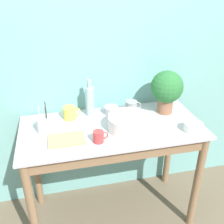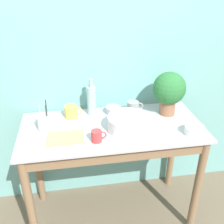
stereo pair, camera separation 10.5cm
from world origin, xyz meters
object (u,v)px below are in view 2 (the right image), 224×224
potted_plant (169,90)px  tray_board (65,138)px  bowl_small_enamel_white (194,130)px  bowl_wash_large (128,123)px  mug_red (97,136)px  mug_grey (133,107)px  utensil_cup (45,123)px  mug_yellow (71,112)px  bowl_small_steel (113,110)px  bottle_tall (92,100)px

potted_plant → tray_board: 0.86m
bowl_small_enamel_white → tray_board: bowl_small_enamel_white is taller
bowl_wash_large → mug_red: bearing=-154.4°
bowl_wash_large → mug_grey: size_ratio=2.26×
bowl_wash_large → utensil_cup: (-0.59, 0.10, 0.00)m
potted_plant → mug_grey: bearing=166.9°
utensil_cup → tray_board: (0.14, -0.15, -0.05)m
bowl_wash_large → mug_grey: 0.26m
mug_grey → bowl_small_enamel_white: bearing=-47.6°
mug_yellow → utensil_cup: (-0.19, -0.15, 0.01)m
mug_red → tray_board: size_ratio=0.42×
mug_grey → mug_yellow: bearing=179.9°
mug_red → bowl_small_steel: (0.17, 0.37, -0.01)m
utensil_cup → tray_board: size_ratio=0.92×
bottle_tall → mug_grey: (0.33, -0.03, -0.08)m
mug_red → potted_plant: bearing=26.5°
bowl_wash_large → mug_red: bowl_wash_large is taller
mug_red → bowl_small_enamel_white: 0.68m
potted_plant → bowl_wash_large: 0.43m
mug_yellow → tray_board: bearing=-99.6°
bowl_wash_large → mug_red: size_ratio=2.82×
bottle_tall → mug_grey: size_ratio=2.27×
bowl_wash_large → bowl_small_steel: 0.27m
bowl_small_enamel_white → tray_board: 0.90m
mug_red → tray_board: 0.22m
potted_plant → tray_board: potted_plant is taller
bowl_wash_large → bowl_small_steel: bearing=104.5°
mug_grey → utensil_cup: (-0.69, -0.15, 0.01)m
mug_red → bowl_small_steel: bearing=65.5°
potted_plant → utensil_cup: potted_plant is taller
bowl_small_steel → tray_board: bearing=-140.8°
mug_yellow → utensil_cup: utensil_cup is taller
potted_plant → mug_grey: 0.31m
potted_plant → mug_grey: (-0.26, 0.06, -0.16)m
mug_red → mug_grey: 0.49m
mug_red → bowl_small_enamel_white: (0.68, -0.02, -0.01)m
mug_grey → utensil_cup: 0.70m
potted_plant → bowl_small_enamel_white: bearing=-75.1°
bottle_tall → mug_red: (-0.00, -0.39, -0.08)m
utensil_cup → bottle_tall: bearing=27.0°
tray_board → potted_plant: bearing=16.2°
mug_red → mug_grey: bearing=47.0°
bowl_small_steel → tray_board: bowl_small_steel is taller
mug_yellow → bowl_small_steel: bearing=2.5°
bowl_small_enamel_white → utensil_cup: (-1.03, 0.23, 0.03)m
bowl_small_steel → utensil_cup: 0.55m
bowl_small_steel → tray_board: 0.49m
bottle_tall → tray_board: size_ratio=1.20×
potted_plant → mug_yellow: 0.78m
mug_grey → bowl_small_steel: size_ratio=1.13×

